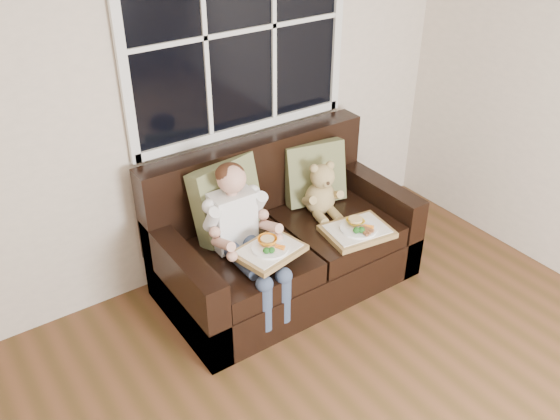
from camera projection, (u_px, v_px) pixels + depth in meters
room_walls at (520, 271)px, 1.70m from camera, size 4.52×5.02×2.71m
window_back at (239, 31)px, 3.68m from camera, size 1.62×0.04×1.37m
loveseat at (282, 243)px, 4.06m from camera, size 1.70×0.92×0.96m
pillow_left at (227, 199)px, 3.81m from camera, size 0.53×0.34×0.51m
pillow_right at (315, 173)px, 4.17m from camera, size 0.47×0.28×0.45m
child at (241, 227)px, 3.61m from camera, size 0.40×0.60×0.90m
teddy_bear at (322, 192)px, 4.06m from camera, size 0.26×0.32×0.40m
tray_left at (269, 249)px, 3.54m from camera, size 0.44×0.37×0.09m
tray_right at (357, 230)px, 3.89m from camera, size 0.47×0.38×0.10m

